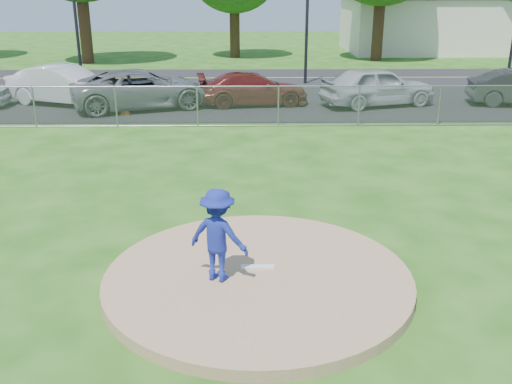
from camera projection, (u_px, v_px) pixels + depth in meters
ground at (252, 140)px, 19.48m from camera, size 120.00×120.00×0.00m
pitchers_mound at (258, 278)px, 10.05m from camera, size 5.40×5.40×0.20m
pitching_rubber at (258, 267)px, 10.19m from camera, size 0.60×0.15×0.04m
chain_link_fence at (251, 107)px, 21.11m from camera, size 40.00×0.06×1.50m
parking_lot at (251, 103)px, 25.59m from camera, size 50.00×8.00×0.01m
street at (249, 78)px, 32.64m from camera, size 60.00×7.00×0.01m
commercial_building at (449, 23)px, 45.32m from camera, size 16.40×9.40×4.30m
traffic_signal_left at (80, 19)px, 29.48m from camera, size 1.28×0.20×5.60m
pitcher at (218, 235)px, 9.57m from camera, size 1.21×0.98×1.63m
traffic_cone at (125, 105)px, 23.24m from camera, size 0.37×0.37×0.72m
parked_car_white at (65, 85)px, 25.03m from camera, size 5.44×3.57×1.69m
parked_car_gray at (142, 89)px, 24.25m from camera, size 6.50×4.57×1.65m
parked_car_darkred at (253, 89)px, 24.99m from camera, size 5.03×2.54×1.40m
parked_car_pearl at (378, 86)px, 24.76m from camera, size 5.35×3.35×1.70m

